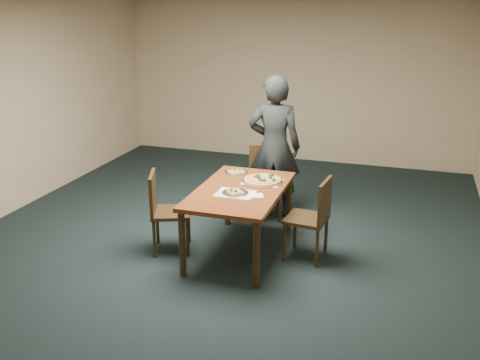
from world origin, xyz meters
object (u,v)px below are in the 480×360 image
(slice_plate_near, at_px, (235,192))
(chair_right, at_px, (314,214))
(diner, at_px, (274,147))
(dining_table, at_px, (240,197))
(slice_plate_far, at_px, (236,172))
(chair_left, at_px, (164,207))
(pizza_pan, at_px, (263,180))
(chair_far, at_px, (265,177))

(slice_plate_near, bearing_deg, chair_right, 17.09)
(diner, height_order, slice_plate_near, diner)
(dining_table, xyz_separation_m, slice_plate_far, (-0.22, 0.53, 0.10))
(dining_table, height_order, slice_plate_far, slice_plate_far)
(chair_left, xyz_separation_m, pizza_pan, (0.98, 0.51, 0.26))
(chair_right, distance_m, slice_plate_near, 0.87)
(chair_right, bearing_deg, slice_plate_far, -107.45)
(diner, distance_m, slice_plate_far, 0.74)
(pizza_pan, relative_size, slice_plate_far, 1.63)
(chair_left, relative_size, chair_right, 1.00)
(chair_left, xyz_separation_m, slice_plate_far, (0.60, 0.74, 0.25))
(diner, bearing_deg, slice_plate_near, 79.38)
(pizza_pan, relative_size, slice_plate_near, 1.63)
(dining_table, distance_m, chair_right, 0.81)
(chair_left, height_order, slice_plate_near, chair_left)
(slice_plate_near, bearing_deg, pizza_pan, 69.36)
(pizza_pan, bearing_deg, dining_table, -119.23)
(chair_far, bearing_deg, slice_plate_far, -124.21)
(chair_far, bearing_deg, chair_right, -69.23)
(dining_table, relative_size, slice_plate_near, 5.36)
(chair_left, relative_size, slice_plate_near, 3.25)
(diner, relative_size, slice_plate_near, 6.54)
(chair_far, distance_m, chair_left, 1.57)
(slice_plate_near, bearing_deg, chair_left, -176.31)
(chair_left, height_order, chair_right, same)
(dining_table, distance_m, diner, 1.22)
(chair_right, xyz_separation_m, slice_plate_near, (-0.80, -0.25, 0.25))
(chair_right, bearing_deg, chair_left, -73.48)
(dining_table, relative_size, chair_left, 1.65)
(slice_plate_near, height_order, slice_plate_far, slice_plate_near)
(dining_table, bearing_deg, pizza_pan, 60.77)
(chair_far, xyz_separation_m, slice_plate_near, (0.02, -1.30, 0.25))
(chair_far, bearing_deg, slice_plate_near, -106.11)
(pizza_pan, distance_m, slice_plate_far, 0.45)
(dining_table, height_order, chair_far, chair_far)
(chair_right, relative_size, slice_plate_near, 3.25)
(dining_table, relative_size, pizza_pan, 3.28)
(chair_right, distance_m, slice_plate_far, 1.13)
(chair_right, xyz_separation_m, slice_plate_far, (-1.01, 0.44, 0.25))
(chair_left, bearing_deg, diner, -53.34)
(chair_right, xyz_separation_m, diner, (-0.72, 1.10, 0.40))
(diner, relative_size, pizza_pan, 4.01)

